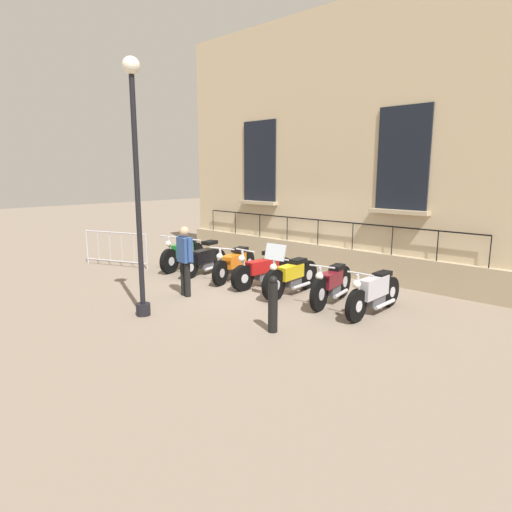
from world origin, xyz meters
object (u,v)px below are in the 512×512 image
crowd_barrier (116,248)px  bollard (273,304)px  motorcycle_orange (235,264)px  motorcycle_green (183,254)px  motorcycle_maroon (332,284)px  lamppost (137,178)px  motorcycle_black (204,259)px  motorcycle_yellow (291,276)px  pedestrian_standing (185,257)px  motorcycle_red (263,270)px  motorcycle_silver (374,293)px

crowd_barrier → bollard: (0.94, 7.09, -0.05)m
motorcycle_orange → motorcycle_green: bearing=-85.0°
motorcycle_maroon → lamppost: lamppost is taller
motorcycle_black → crowd_barrier: motorcycle_black is taller
motorcycle_maroon → bollard: bearing=5.8°
motorcycle_green → motorcycle_yellow: (-0.05, 4.01, 0.00)m
motorcycle_green → bollard: bearing=68.8°
motorcycle_black → lamppost: size_ratio=0.38×
motorcycle_green → motorcycle_orange: 2.01m
motorcycle_green → pedestrian_standing: bearing=54.1°
motorcycle_black → motorcycle_orange: (-0.17, 1.05, 0.00)m
motorcycle_maroon → crowd_barrier: size_ratio=0.94×
motorcycle_orange → crowd_barrier: 4.00m
motorcycle_orange → motorcycle_red: bearing=92.6°
motorcycle_yellow → motorcycle_green: bearing=-89.3°
motorcycle_green → motorcycle_black: bearing=90.1°
lamppost → motorcycle_red: bearing=177.4°
motorcycle_black → motorcycle_red: 2.05m
bollard → pedestrian_standing: bearing=-97.1°
motorcycle_yellow → bollard: (2.12, 1.31, 0.08)m
motorcycle_red → pedestrian_standing: size_ratio=1.28×
lamppost → pedestrian_standing: bearing=-160.8°
motorcycle_silver → pedestrian_standing: pedestrian_standing is taller
motorcycle_orange → lamppost: size_ratio=0.42×
motorcycle_black → lamppost: lamppost is taller
motorcycle_red → lamppost: bearing=-2.6°
motorcycle_yellow → pedestrian_standing: (1.74, -1.67, 0.47)m
motorcycle_black → crowd_barrier: size_ratio=0.89×
motorcycle_red → crowd_barrier: crowd_barrier is taller
motorcycle_green → motorcycle_silver: bearing=90.8°
motorcycle_red → lamppost: size_ratio=0.42×
motorcycle_maroon → motorcycle_silver: size_ratio=0.97×
motorcycle_silver → crowd_barrier: crowd_barrier is taller
motorcycle_green → motorcycle_maroon: bearing=91.1°
motorcycle_green → motorcycle_yellow: motorcycle_yellow is taller
motorcycle_green → motorcycle_maroon: motorcycle_green is taller
motorcycle_yellow → motorcycle_maroon: bearing=92.5°
motorcycle_maroon → crowd_barrier: crowd_barrier is taller
motorcycle_red → motorcycle_yellow: motorcycle_yellow is taller
motorcycle_green → motorcycle_yellow: bearing=90.7°
motorcycle_silver → bollard: 2.30m
motorcycle_black → pedestrian_standing: pedestrian_standing is taller
crowd_barrier → pedestrian_standing: pedestrian_standing is taller
motorcycle_black → lamppost: 4.31m
motorcycle_yellow → motorcycle_maroon: (-0.05, 1.09, -0.00)m
motorcycle_black → motorcycle_yellow: size_ratio=0.92×
motorcycle_orange → bollard: bollard is taller
motorcycle_black → motorcycle_maroon: (-0.10, 4.15, 0.01)m
crowd_barrier → motorcycle_red: bearing=105.8°
crowd_barrier → pedestrian_standing: bearing=82.2°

